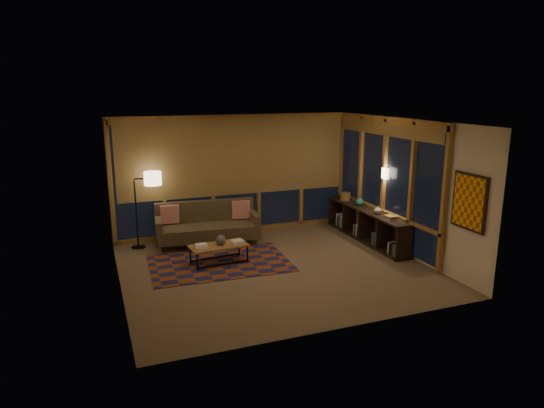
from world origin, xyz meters
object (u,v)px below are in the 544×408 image
object	(u,v)px
floor_lamp	(136,210)
coffee_table	(219,254)
bookshelf	(366,225)
sofa	(207,225)

from	to	relation	value
floor_lamp	coffee_table	bearing A→B (deg)	-36.33
coffee_table	floor_lamp	world-z (taller)	floor_lamp
coffee_table	bookshelf	world-z (taller)	bookshelf
bookshelf	coffee_table	bearing A→B (deg)	-176.02
sofa	coffee_table	bearing A→B (deg)	-87.95
sofa	coffee_table	xyz separation A→B (m)	(-0.07, -1.21, -0.25)
coffee_table	floor_lamp	bearing A→B (deg)	126.47
bookshelf	floor_lamp	bearing A→B (deg)	165.11
floor_lamp	bookshelf	xyz separation A→B (m)	(4.74, -1.26, -0.45)
coffee_table	bookshelf	distance (m)	3.40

